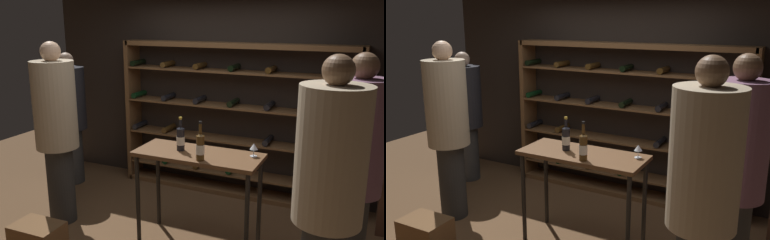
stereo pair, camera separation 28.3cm
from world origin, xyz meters
TOP-DOWN VIEW (x-y plane):
  - back_wall at (0.00, 1.67)m, footprint 5.34×0.10m
  - wine_rack at (0.13, 1.46)m, footprint 3.07×0.32m
  - tasting_table at (0.26, 0.09)m, footprint 1.26×0.53m
  - person_guest_plum_blouse at (1.56, -0.63)m, footprint 0.48×0.48m
  - person_bystander_dark_jacket at (-1.37, -0.08)m, footprint 0.46×0.47m
  - person_bystander_red_print at (1.70, 0.02)m, footprint 0.44×0.44m
  - person_guest_blue_shirt at (-2.04, 0.89)m, footprint 0.46×0.46m
  - wine_crate at (-1.11, -0.74)m, footprint 0.49×0.35m
  - wine_bottle_red_label at (0.36, -0.10)m, footprint 0.08×0.08m
  - wine_bottle_amber_reserve at (0.06, 0.10)m, footprint 0.08×0.08m
  - wine_glass_stemmed_right at (0.78, 0.22)m, footprint 0.08×0.08m

SIDE VIEW (x-z plane):
  - wine_crate at x=-1.11m, z-range 0.00..0.32m
  - tasting_table at x=0.26m, z-range 0.37..1.36m
  - wine_rack at x=0.13m, z-range 0.00..1.99m
  - person_guest_blue_shirt at x=-2.04m, z-range 0.09..1.93m
  - wine_glass_stemmed_right at x=0.78m, z-range 1.02..1.15m
  - wine_bottle_amber_reserve at x=0.06m, z-range 0.95..1.29m
  - wine_bottle_red_label at x=0.36m, z-range 0.94..1.32m
  - person_bystander_red_print at x=1.70m, z-range 0.11..2.15m
  - person_bystander_dark_jacket at x=-1.37m, z-range 0.11..2.16m
  - person_guest_plum_blouse at x=1.56m, z-range 0.11..2.18m
  - back_wall at x=0.00m, z-range 0.00..2.89m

